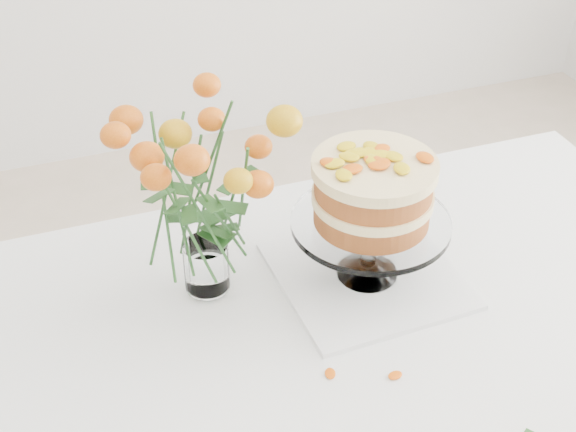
% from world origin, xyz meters
% --- Properties ---
extents(table, '(1.43, 0.93, 0.76)m').
position_xyz_m(table, '(0.00, 0.00, 0.67)').
color(table, tan).
rests_on(table, ground).
extents(napkin, '(0.34, 0.34, 0.01)m').
position_xyz_m(napkin, '(0.04, 0.11, 0.76)').
color(napkin, white).
rests_on(napkin, table).
extents(cake_stand, '(0.29, 0.29, 0.26)m').
position_xyz_m(cake_stand, '(0.04, 0.11, 0.94)').
color(cake_stand, white).
rests_on(cake_stand, napkin).
extents(rose_vase, '(0.34, 0.34, 0.42)m').
position_xyz_m(rose_vase, '(-0.25, 0.18, 1.00)').
color(rose_vase, white).
rests_on(rose_vase, table).
extents(stray_petal_a, '(0.03, 0.02, 0.00)m').
position_xyz_m(stray_petal_a, '(-0.12, -0.10, 0.76)').
color(stray_petal_a, yellow).
rests_on(stray_petal_a, table).
extents(stray_petal_b, '(0.03, 0.02, 0.00)m').
position_xyz_m(stray_petal_b, '(-0.02, -0.14, 0.76)').
color(stray_petal_b, yellow).
rests_on(stray_petal_b, table).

